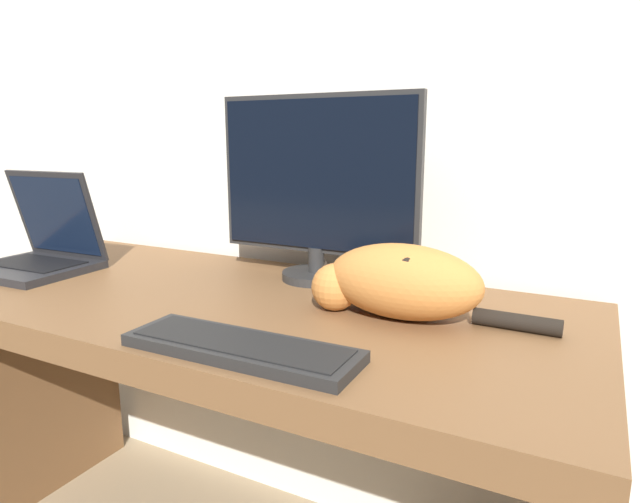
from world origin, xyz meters
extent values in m
cube|color=silver|center=(0.00, 0.74, 1.30)|extent=(6.40, 0.06, 2.60)
cube|color=brown|center=(0.00, 0.34, 0.74)|extent=(1.58, 0.68, 0.06)
cube|color=brown|center=(-0.75, 0.34, 0.35)|extent=(0.04, 0.62, 0.71)
cylinder|color=#282828|center=(0.12, 0.56, 0.78)|extent=(0.17, 0.17, 0.02)
cylinder|color=#282828|center=(0.12, 0.56, 0.82)|extent=(0.04, 0.04, 0.06)
cube|color=#282828|center=(0.12, 0.57, 1.03)|extent=(0.53, 0.02, 0.38)
cube|color=black|center=(0.12, 0.55, 1.03)|extent=(0.50, 0.01, 0.36)
cube|color=#232326|center=(-0.59, 0.27, 0.78)|extent=(0.31, 0.26, 0.02)
cube|color=black|center=(-0.59, 0.29, 0.79)|extent=(0.25, 0.15, 0.00)
cube|color=#232326|center=(-0.59, 0.37, 0.91)|extent=(0.30, 0.08, 0.24)
cube|color=black|center=(-0.59, 0.36, 0.91)|extent=(0.27, 0.06, 0.21)
cube|color=black|center=(0.23, 0.08, 0.78)|extent=(0.41, 0.13, 0.02)
cube|color=black|center=(0.23, 0.08, 0.79)|extent=(0.38, 0.11, 0.00)
ellipsoid|color=#C67A38|center=(0.41, 0.38, 0.84)|extent=(0.32, 0.17, 0.15)
ellipsoid|color=black|center=(0.42, 0.38, 0.88)|extent=(0.14, 0.13, 0.06)
sphere|color=#C67A38|center=(0.27, 0.36, 0.82)|extent=(0.10, 0.10, 0.10)
cone|color=black|center=(0.25, 0.36, 0.86)|extent=(0.03, 0.03, 0.03)
cone|color=black|center=(0.29, 0.36, 0.86)|extent=(0.03, 0.03, 0.03)
cylinder|color=black|center=(0.62, 0.41, 0.78)|extent=(0.16, 0.03, 0.03)
camera|label=1|loc=(0.73, -0.59, 1.12)|focal=30.00mm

